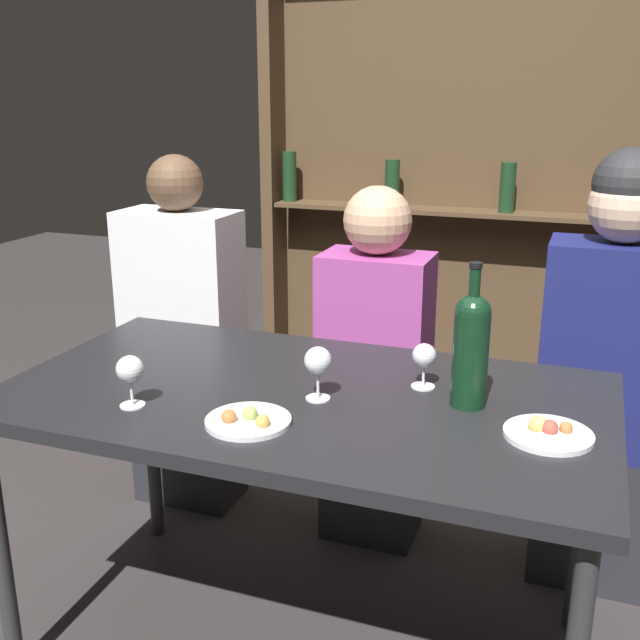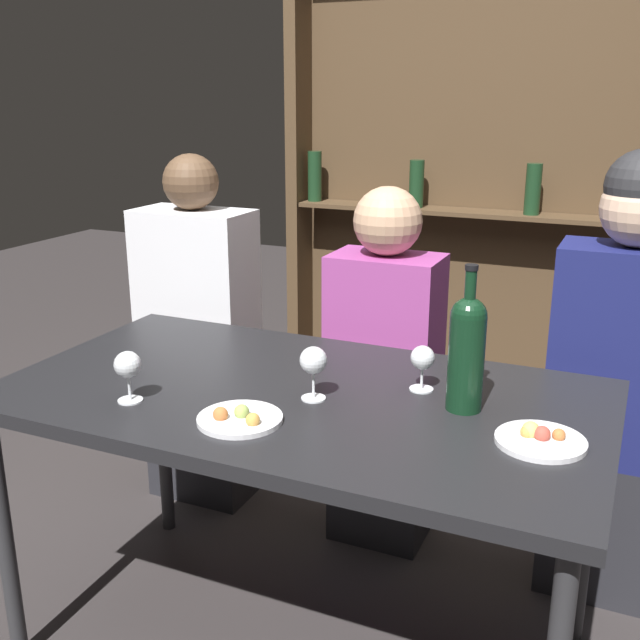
{
  "view_description": "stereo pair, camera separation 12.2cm",
  "coord_description": "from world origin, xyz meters",
  "px_view_note": "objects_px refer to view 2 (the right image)",
  "views": [
    {
      "loc": [
        0.63,
        -1.6,
        1.47
      ],
      "look_at": [
        0.0,
        0.12,
        0.91
      ],
      "focal_mm": 42.0,
      "sensor_mm": 36.0,
      "label": 1
    },
    {
      "loc": [
        0.75,
        -1.55,
        1.47
      ],
      "look_at": [
        0.0,
        0.12,
        0.91
      ],
      "focal_mm": 42.0,
      "sensor_mm": 36.0,
      "label": 2
    }
  ],
  "objects_px": {
    "seated_person_center": "(384,379)",
    "seated_person_right": "(618,389)",
    "wine_bottle": "(467,348)",
    "wine_glass_0": "(128,367)",
    "wine_glass_1": "(423,360)",
    "wine_glass_2": "(313,362)",
    "food_plate_0": "(239,418)",
    "seated_person_left": "(199,344)",
    "food_plate_1": "(540,439)"
  },
  "relations": [
    {
      "from": "wine_glass_1",
      "to": "seated_person_right",
      "type": "relative_size",
      "value": 0.09
    },
    {
      "from": "wine_glass_0",
      "to": "seated_person_left",
      "type": "xyz_separation_m",
      "value": [
        -0.36,
        0.84,
        -0.25
      ]
    },
    {
      "from": "wine_bottle",
      "to": "seated_person_center",
      "type": "bearing_deg",
      "value": 124.88
    },
    {
      "from": "wine_glass_0",
      "to": "food_plate_0",
      "type": "xyz_separation_m",
      "value": [
        0.3,
        0.0,
        -0.08
      ]
    },
    {
      "from": "wine_glass_0",
      "to": "seated_person_right",
      "type": "distance_m",
      "value": 1.37
    },
    {
      "from": "seated_person_right",
      "to": "food_plate_1",
      "type": "bearing_deg",
      "value": -100.95
    },
    {
      "from": "wine_glass_0",
      "to": "food_plate_1",
      "type": "bearing_deg",
      "value": 10.27
    },
    {
      "from": "seated_person_center",
      "to": "seated_person_right",
      "type": "relative_size",
      "value": 0.9
    },
    {
      "from": "seated_person_left",
      "to": "seated_person_center",
      "type": "xyz_separation_m",
      "value": [
        0.71,
        0.0,
        -0.02
      ]
    },
    {
      "from": "seated_person_left",
      "to": "food_plate_1",
      "type": "bearing_deg",
      "value": -27.43
    },
    {
      "from": "food_plate_1",
      "to": "food_plate_0",
      "type": "bearing_deg",
      "value": -165.34
    },
    {
      "from": "wine_glass_1",
      "to": "food_plate_1",
      "type": "height_order",
      "value": "wine_glass_1"
    },
    {
      "from": "wine_bottle",
      "to": "seated_person_center",
      "type": "height_order",
      "value": "seated_person_center"
    },
    {
      "from": "food_plate_0",
      "to": "seated_person_right",
      "type": "height_order",
      "value": "seated_person_right"
    },
    {
      "from": "food_plate_0",
      "to": "seated_person_right",
      "type": "relative_size",
      "value": 0.15
    },
    {
      "from": "wine_glass_1",
      "to": "seated_person_left",
      "type": "height_order",
      "value": "seated_person_left"
    },
    {
      "from": "food_plate_1",
      "to": "seated_person_center",
      "type": "distance_m",
      "value": 0.91
    },
    {
      "from": "wine_bottle",
      "to": "food_plate_0",
      "type": "xyz_separation_m",
      "value": [
        -0.44,
        -0.28,
        -0.14
      ]
    },
    {
      "from": "food_plate_1",
      "to": "wine_bottle",
      "type": "bearing_deg",
      "value": 149.53
    },
    {
      "from": "wine_glass_1",
      "to": "seated_person_center",
      "type": "xyz_separation_m",
      "value": [
        -0.26,
        0.48,
        -0.27
      ]
    },
    {
      "from": "wine_bottle",
      "to": "food_plate_1",
      "type": "xyz_separation_m",
      "value": [
        0.19,
        -0.11,
        -0.14
      ]
    },
    {
      "from": "wine_glass_1",
      "to": "food_plate_0",
      "type": "bearing_deg",
      "value": -132.3
    },
    {
      "from": "seated_person_left",
      "to": "seated_person_center",
      "type": "relative_size",
      "value": 1.06
    },
    {
      "from": "wine_glass_2",
      "to": "food_plate_0",
      "type": "relative_size",
      "value": 0.69
    },
    {
      "from": "seated_person_center",
      "to": "seated_person_right",
      "type": "bearing_deg",
      "value": 0.0
    },
    {
      "from": "seated_person_left",
      "to": "food_plate_0",
      "type": "bearing_deg",
      "value": -51.81
    },
    {
      "from": "wine_glass_0",
      "to": "seated_person_center",
      "type": "height_order",
      "value": "seated_person_center"
    },
    {
      "from": "wine_glass_0",
      "to": "wine_glass_1",
      "type": "bearing_deg",
      "value": 29.76
    },
    {
      "from": "wine_glass_2",
      "to": "seated_person_left",
      "type": "distance_m",
      "value": 1.03
    },
    {
      "from": "wine_bottle",
      "to": "wine_glass_2",
      "type": "xyz_separation_m",
      "value": [
        -0.34,
        -0.09,
        -0.06
      ]
    },
    {
      "from": "food_plate_0",
      "to": "seated_person_center",
      "type": "height_order",
      "value": "seated_person_center"
    },
    {
      "from": "food_plate_0",
      "to": "seated_person_left",
      "type": "xyz_separation_m",
      "value": [
        -0.66,
        0.83,
        -0.17
      ]
    },
    {
      "from": "wine_glass_2",
      "to": "wine_glass_1",
      "type": "bearing_deg",
      "value": 36.25
    },
    {
      "from": "food_plate_0",
      "to": "seated_person_center",
      "type": "xyz_separation_m",
      "value": [
        0.05,
        0.83,
        -0.2
      ]
    },
    {
      "from": "wine_glass_2",
      "to": "seated_person_right",
      "type": "distance_m",
      "value": 0.95
    },
    {
      "from": "wine_glass_2",
      "to": "food_plate_0",
      "type": "bearing_deg",
      "value": -117.37
    },
    {
      "from": "wine_bottle",
      "to": "seated_person_right",
      "type": "distance_m",
      "value": 0.69
    },
    {
      "from": "wine_glass_0",
      "to": "seated_person_right",
      "type": "height_order",
      "value": "seated_person_right"
    },
    {
      "from": "wine_bottle",
      "to": "seated_person_center",
      "type": "relative_size",
      "value": 0.29
    },
    {
      "from": "seated_person_center",
      "to": "food_plate_1",
      "type": "bearing_deg",
      "value": -49.14
    },
    {
      "from": "wine_bottle",
      "to": "seated_person_left",
      "type": "bearing_deg",
      "value": 153.11
    },
    {
      "from": "seated_person_left",
      "to": "wine_glass_2",
      "type": "bearing_deg",
      "value": -40.64
    },
    {
      "from": "wine_glass_1",
      "to": "wine_glass_2",
      "type": "distance_m",
      "value": 0.27
    },
    {
      "from": "food_plate_1",
      "to": "seated_person_center",
      "type": "bearing_deg",
      "value": 130.86
    },
    {
      "from": "wine_glass_1",
      "to": "wine_glass_2",
      "type": "height_order",
      "value": "wine_glass_2"
    },
    {
      "from": "wine_bottle",
      "to": "seated_person_left",
      "type": "height_order",
      "value": "seated_person_left"
    },
    {
      "from": "wine_glass_1",
      "to": "wine_bottle",
      "type": "bearing_deg",
      "value": -30.44
    },
    {
      "from": "wine_glass_0",
      "to": "seated_person_center",
      "type": "bearing_deg",
      "value": 67.16
    },
    {
      "from": "wine_bottle",
      "to": "food_plate_1",
      "type": "relative_size",
      "value": 1.81
    },
    {
      "from": "wine_glass_0",
      "to": "wine_glass_1",
      "type": "relative_size",
      "value": 1.09
    }
  ]
}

